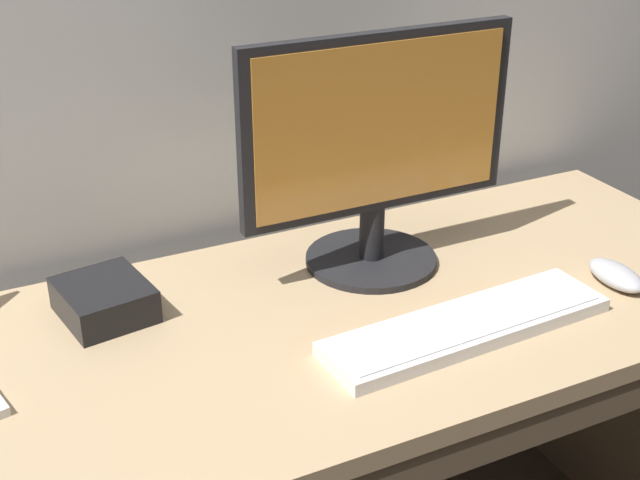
% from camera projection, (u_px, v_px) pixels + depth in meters
% --- Properties ---
extents(desk, '(1.82, 0.63, 0.75)m').
position_uv_depth(desk, '(262.00, 443.00, 1.41)').
color(desk, tan).
rests_on(desk, ground).
extents(external_monitor, '(0.49, 0.23, 0.41)m').
position_uv_depth(external_monitor, '(377.00, 150.00, 1.44)').
color(external_monitor, black).
rests_on(external_monitor, desk).
extents(wired_keyboard, '(0.48, 0.15, 0.02)m').
position_uv_depth(wired_keyboard, '(467.00, 326.00, 1.33)').
color(wired_keyboard, white).
rests_on(wired_keyboard, desk).
extents(computer_mouse, '(0.07, 0.12, 0.03)m').
position_uv_depth(computer_mouse, '(616.00, 275.00, 1.47)').
color(computer_mouse, '#B7B7BC').
rests_on(computer_mouse, desk).
extents(external_drive_box, '(0.15, 0.16, 0.06)m').
position_uv_depth(external_drive_box, '(104.00, 300.00, 1.37)').
color(external_drive_box, black).
rests_on(external_drive_box, desk).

